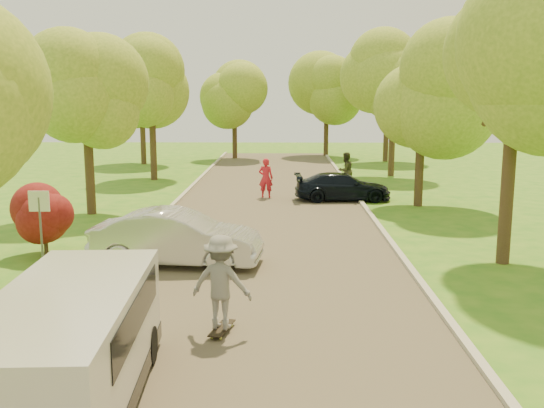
# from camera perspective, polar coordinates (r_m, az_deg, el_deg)

# --- Properties ---
(ground) EXTENTS (100.00, 100.00, 0.00)m
(ground) POSITION_cam_1_polar(r_m,az_deg,el_deg) (12.47, -1.91, -11.63)
(ground) COLOR #32761C
(ground) RESTS_ON ground
(road) EXTENTS (8.00, 60.00, 0.01)m
(road) POSITION_cam_1_polar(r_m,az_deg,el_deg) (20.12, -0.76, -3.16)
(road) COLOR #4C4438
(road) RESTS_ON ground
(curb_left) EXTENTS (0.18, 60.00, 0.12)m
(curb_left) POSITION_cam_1_polar(r_m,az_deg,el_deg) (20.63, -12.09, -2.89)
(curb_left) COLOR #B2AD9E
(curb_left) RESTS_ON ground
(curb_right) EXTENTS (0.18, 60.00, 0.12)m
(curb_right) POSITION_cam_1_polar(r_m,az_deg,el_deg) (20.39, 10.71, -3.00)
(curb_right) COLOR #B2AD9E
(curb_right) RESTS_ON ground
(street_sign) EXTENTS (0.55, 0.06, 2.17)m
(street_sign) POSITION_cam_1_polar(r_m,az_deg,el_deg) (17.11, -21.01, -0.86)
(street_sign) COLOR #59595E
(street_sign) RESTS_ON ground
(red_shrub) EXTENTS (1.70, 1.70, 1.95)m
(red_shrub) POSITION_cam_1_polar(r_m,az_deg,el_deg) (18.75, -20.65, -1.37)
(red_shrub) COLOR #382619
(red_shrub) RESTS_ON ground
(tree_l_midb) EXTENTS (4.30, 4.20, 6.62)m
(tree_l_midb) POSITION_cam_1_polar(r_m,az_deg,el_deg) (24.71, -16.71, 9.61)
(tree_l_midb) COLOR #382619
(tree_l_midb) RESTS_ON ground
(tree_l_far) EXTENTS (4.92, 4.80, 7.79)m
(tree_l_far) POSITION_cam_1_polar(r_m,az_deg,el_deg) (34.30, -10.98, 11.34)
(tree_l_far) COLOR #382619
(tree_l_far) RESTS_ON ground
(tree_r_mida) EXTENTS (5.13, 5.00, 7.95)m
(tree_r_mida) POSITION_cam_1_polar(r_m,az_deg,el_deg) (17.79, 22.68, 12.30)
(tree_r_mida) COLOR #382619
(tree_r_mida) RESTS_ON ground
(tree_r_midb) EXTENTS (4.51, 4.40, 7.01)m
(tree_r_midb) POSITION_cam_1_polar(r_m,az_deg,el_deg) (26.26, 14.42, 10.36)
(tree_r_midb) COLOR #382619
(tree_r_midb) RESTS_ON ground
(tree_r_far) EXTENTS (5.33, 5.20, 8.34)m
(tree_r_far) POSITION_cam_1_polar(r_m,az_deg,el_deg) (36.20, 11.80, 11.82)
(tree_r_far) COLOR #382619
(tree_r_far) RESTS_ON ground
(tree_bg_a) EXTENTS (5.12, 5.00, 7.72)m
(tree_bg_a) POSITION_cam_1_polar(r_m,az_deg,el_deg) (42.62, -11.93, 10.82)
(tree_bg_a) COLOR #382619
(tree_bg_a) RESTS_ON ground
(tree_bg_b) EXTENTS (5.12, 5.00, 7.95)m
(tree_bg_b) POSITION_cam_1_polar(r_m,az_deg,el_deg) (44.24, 11.13, 11.11)
(tree_bg_b) COLOR #382619
(tree_bg_b) RESTS_ON ground
(tree_bg_c) EXTENTS (4.92, 4.80, 7.33)m
(tree_bg_c) POSITION_cam_1_polar(r_m,az_deg,el_deg) (45.70, -3.31, 10.59)
(tree_bg_c) COLOR #382619
(tree_bg_c) RESTS_ON ground
(tree_bg_d) EXTENTS (5.12, 5.00, 7.72)m
(tree_bg_d) POSITION_cam_1_polar(r_m,az_deg,el_deg) (47.71, 5.45, 10.89)
(tree_bg_d) COLOR #382619
(tree_bg_d) RESTS_ON ground
(minivan) EXTENTS (2.23, 5.08, 1.86)m
(minivan) POSITION_cam_1_polar(r_m,az_deg,el_deg) (9.56, -18.56, -12.82)
(minivan) COLOR silver
(minivan) RESTS_ON ground
(silver_sedan) EXTENTS (4.79, 2.07, 1.53)m
(silver_sedan) POSITION_cam_1_polar(r_m,az_deg,el_deg) (16.92, -8.94, -3.18)
(silver_sedan) COLOR #BABABF
(silver_sedan) RESTS_ON ground
(dark_sedan) EXTENTS (4.36, 1.95, 1.24)m
(dark_sedan) POSITION_cam_1_polar(r_m,az_deg,el_deg) (27.33, 6.65, 1.62)
(dark_sedan) COLOR black
(dark_sedan) RESTS_ON ground
(longboard) EXTENTS (0.48, 0.99, 0.11)m
(longboard) POSITION_cam_1_polar(r_m,az_deg,el_deg) (12.24, -4.74, -11.58)
(longboard) COLOR black
(longboard) RESTS_ON ground
(skateboarder) EXTENTS (1.33, 0.95, 1.87)m
(skateboarder) POSITION_cam_1_polar(r_m,az_deg,el_deg) (11.92, -4.81, -7.33)
(skateboarder) COLOR slate
(skateboarder) RESTS_ON longboard
(person_striped) EXTENTS (0.72, 0.53, 1.83)m
(person_striped) POSITION_cam_1_polar(r_m,az_deg,el_deg) (27.83, -0.59, 2.45)
(person_striped) COLOR red
(person_striped) RESTS_ON ground
(person_olive) EXTENTS (1.13, 1.09, 1.83)m
(person_olive) POSITION_cam_1_polar(r_m,az_deg,el_deg) (30.92, 6.93, 3.15)
(person_olive) COLOR #2E301D
(person_olive) RESTS_ON ground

